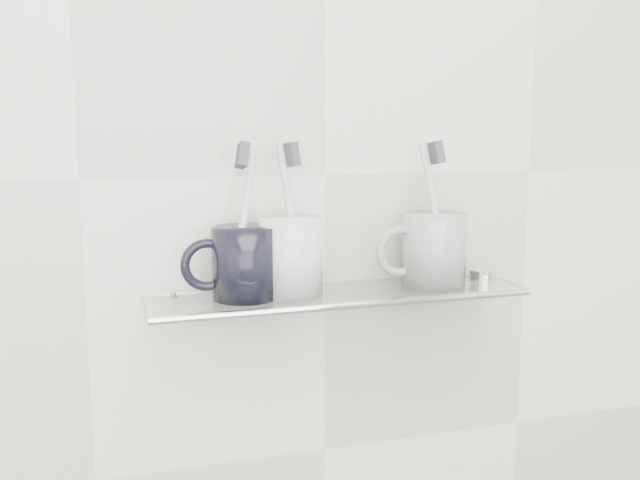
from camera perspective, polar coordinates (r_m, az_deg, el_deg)
name	(u,v)px	position (r m, az deg, el deg)	size (l,w,h in m)	color
wall_back	(325,175)	(0.98, 0.43, 5.23)	(2.50, 2.50, 0.00)	silver
shelf_glass	(339,295)	(0.94, 1.55, -4.42)	(0.50, 0.12, 0.01)	silver
shelf_rail	(354,305)	(0.89, 2.70, -5.24)	(0.01, 0.01, 0.50)	silver
bracket_left	(175,306)	(0.95, -11.55, -5.22)	(0.02, 0.02, 0.03)	silver
bracket_right	(464,285)	(1.07, 11.47, -3.53)	(0.02, 0.02, 0.03)	silver
mug_left	(244,263)	(0.91, -6.08, -1.82)	(0.08, 0.08, 0.09)	black
mug_left_handle	(207,265)	(0.90, -9.02, -1.98)	(0.07, 0.07, 0.01)	black
toothbrush_left	(244,219)	(0.90, -6.14, 1.64)	(0.01, 0.01, 0.19)	silver
bristles_left	(242,155)	(0.89, -6.23, 6.76)	(0.01, 0.02, 0.03)	#383E43
mug_center	(291,256)	(0.92, -2.32, -1.31)	(0.08, 0.08, 0.10)	white
mug_center_handle	(255,258)	(0.91, -5.19, -1.47)	(0.07, 0.07, 0.01)	white
toothbrush_center	(291,218)	(0.91, -2.34, 1.80)	(0.01, 0.01, 0.19)	silver
bristles_center	(291,155)	(0.90, -2.37, 6.84)	(0.01, 0.02, 0.03)	#383E43
mug_right	(434,249)	(0.99, 9.10, -0.73)	(0.09, 0.09, 0.10)	white
mug_right_handle	(400,251)	(0.97, 6.45, -0.88)	(0.07, 0.07, 0.01)	white
toothbrush_right	(435,212)	(0.98, 9.18, 2.24)	(0.01, 0.01, 0.19)	beige
bristles_right	(437,153)	(0.97, 9.31, 6.92)	(0.01, 0.02, 0.03)	#383E43
chrome_cap	(483,275)	(1.03, 12.94, -2.73)	(0.04, 0.04, 0.02)	silver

